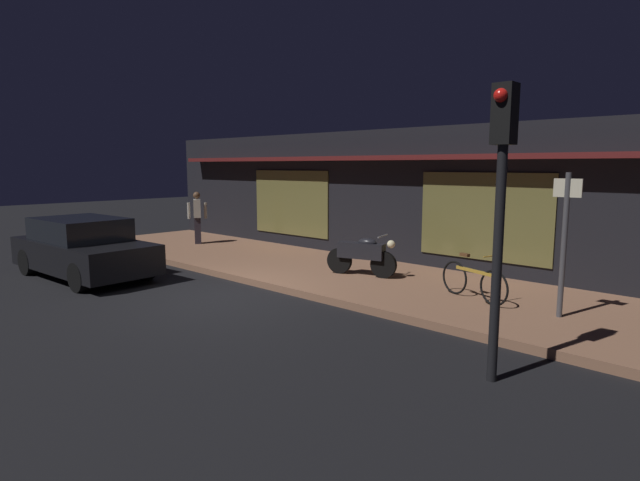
% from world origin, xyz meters
% --- Properties ---
extents(ground_plane, '(60.00, 60.00, 0.00)m').
position_xyz_m(ground_plane, '(0.00, 0.00, 0.00)').
color(ground_plane, black).
extents(sidewalk_slab, '(18.00, 4.00, 0.15)m').
position_xyz_m(sidewalk_slab, '(0.00, 3.00, 0.07)').
color(sidewalk_slab, '#8C6047').
rests_on(sidewalk_slab, ground_plane).
extents(storefront_building, '(18.00, 3.30, 3.60)m').
position_xyz_m(storefront_building, '(0.00, 6.39, 1.80)').
color(storefront_building, black).
rests_on(storefront_building, ground_plane).
extents(motorcycle, '(1.67, 0.68, 0.97)m').
position_xyz_m(motorcycle, '(1.28, 2.99, 0.65)').
color(motorcycle, black).
rests_on(motorcycle, sidewalk_slab).
extents(bicycle_parked, '(1.59, 0.61, 0.91)m').
position_xyz_m(bicycle_parked, '(4.14, 2.74, 0.51)').
color(bicycle_parked, black).
rests_on(bicycle_parked, sidewalk_slab).
extents(person_photographer, '(0.44, 0.56, 1.67)m').
position_xyz_m(person_photographer, '(-5.68, 3.21, 1.03)').
color(person_photographer, '#28232D').
rests_on(person_photographer, sidewalk_slab).
extents(sign_post, '(0.44, 0.09, 2.40)m').
position_xyz_m(sign_post, '(5.73, 2.68, 1.51)').
color(sign_post, '#47474C').
rests_on(sign_post, sidewalk_slab).
extents(traffic_light_pole, '(0.24, 0.33, 3.60)m').
position_xyz_m(traffic_light_pole, '(5.90, -0.23, 2.48)').
color(traffic_light_pole, black).
rests_on(traffic_light_pole, ground_plane).
extents(parked_car_near, '(4.19, 1.97, 1.42)m').
position_xyz_m(parked_car_near, '(-3.93, -1.16, 0.70)').
color(parked_car_near, black).
rests_on(parked_car_near, ground_plane).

